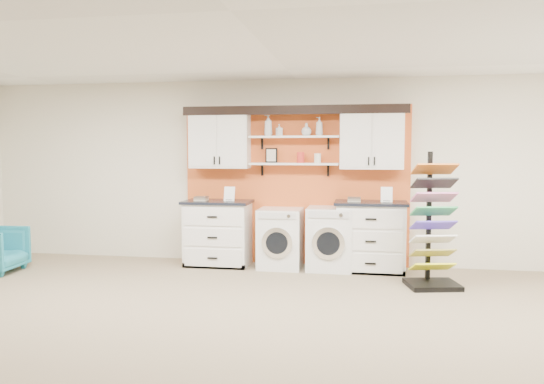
% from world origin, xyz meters
% --- Properties ---
extents(floor, '(10.00, 10.00, 0.00)m').
position_xyz_m(floor, '(0.00, 0.00, 0.00)').
color(floor, gray).
rests_on(floor, ground).
extents(ceiling, '(10.00, 10.00, 0.00)m').
position_xyz_m(ceiling, '(0.00, 0.00, 2.80)').
color(ceiling, white).
rests_on(ceiling, wall_back).
extents(wall_back, '(10.00, 0.00, 10.00)m').
position_xyz_m(wall_back, '(0.00, 4.00, 1.40)').
color(wall_back, beige).
rests_on(wall_back, floor).
extents(accent_panel, '(3.40, 0.07, 2.40)m').
position_xyz_m(accent_panel, '(0.00, 3.96, 1.20)').
color(accent_panel, '#DA5B25').
rests_on(accent_panel, wall_back).
extents(upper_cabinet_left, '(0.90, 0.35, 0.84)m').
position_xyz_m(upper_cabinet_left, '(-1.13, 3.79, 1.88)').
color(upper_cabinet_left, white).
rests_on(upper_cabinet_left, wall_back).
extents(upper_cabinet_right, '(0.90, 0.35, 0.84)m').
position_xyz_m(upper_cabinet_right, '(1.13, 3.79, 1.88)').
color(upper_cabinet_right, white).
rests_on(upper_cabinet_right, wall_back).
extents(shelf_lower, '(1.32, 0.28, 0.03)m').
position_xyz_m(shelf_lower, '(0.00, 3.80, 1.53)').
color(shelf_lower, white).
rests_on(shelf_lower, wall_back).
extents(shelf_upper, '(1.32, 0.28, 0.03)m').
position_xyz_m(shelf_upper, '(0.00, 3.80, 1.93)').
color(shelf_upper, white).
rests_on(shelf_upper, wall_back).
extents(crown_molding, '(3.30, 0.41, 0.13)m').
position_xyz_m(crown_molding, '(0.00, 3.81, 2.33)').
color(crown_molding, black).
rests_on(crown_molding, wall_back).
extents(picture_frame, '(0.18, 0.02, 0.22)m').
position_xyz_m(picture_frame, '(-0.35, 3.85, 1.66)').
color(picture_frame, black).
rests_on(picture_frame, shelf_lower).
extents(canister_red, '(0.11, 0.11, 0.16)m').
position_xyz_m(canister_red, '(0.10, 3.80, 1.62)').
color(canister_red, red).
rests_on(canister_red, shelf_lower).
extents(canister_cream, '(0.10, 0.10, 0.14)m').
position_xyz_m(canister_cream, '(0.35, 3.80, 1.61)').
color(canister_cream, silver).
rests_on(canister_cream, shelf_lower).
extents(base_cabinet_left, '(1.00, 0.66, 0.98)m').
position_xyz_m(base_cabinet_left, '(-1.13, 3.64, 0.49)').
color(base_cabinet_left, white).
rests_on(base_cabinet_left, floor).
extents(base_cabinet_right, '(1.02, 0.66, 1.00)m').
position_xyz_m(base_cabinet_right, '(1.13, 3.64, 0.50)').
color(base_cabinet_right, white).
rests_on(base_cabinet_right, floor).
extents(washer, '(0.63, 0.71, 0.88)m').
position_xyz_m(washer, '(-0.17, 3.64, 0.44)').
color(washer, white).
rests_on(washer, floor).
extents(dryer, '(0.65, 0.71, 0.91)m').
position_xyz_m(dryer, '(0.55, 3.64, 0.45)').
color(dryer, white).
rests_on(dryer, floor).
extents(sample_rack, '(0.72, 0.64, 1.72)m').
position_xyz_m(sample_rack, '(1.89, 2.87, 0.54)').
color(sample_rack, black).
rests_on(sample_rack, floor).
extents(soap_bottle_a, '(0.12, 0.12, 0.31)m').
position_xyz_m(soap_bottle_a, '(-0.39, 3.80, 2.10)').
color(soap_bottle_a, silver).
rests_on(soap_bottle_a, shelf_upper).
extents(soap_bottle_b, '(0.11, 0.11, 0.18)m').
position_xyz_m(soap_bottle_b, '(-0.22, 3.80, 2.03)').
color(soap_bottle_b, silver).
rests_on(soap_bottle_b, shelf_upper).
extents(soap_bottle_c, '(0.21, 0.21, 0.19)m').
position_xyz_m(soap_bottle_c, '(0.18, 3.80, 2.04)').
color(soap_bottle_c, silver).
rests_on(soap_bottle_c, shelf_upper).
extents(soap_bottle_d, '(0.15, 0.15, 0.27)m').
position_xyz_m(soap_bottle_d, '(0.37, 3.80, 2.08)').
color(soap_bottle_d, silver).
rests_on(soap_bottle_d, shelf_upper).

